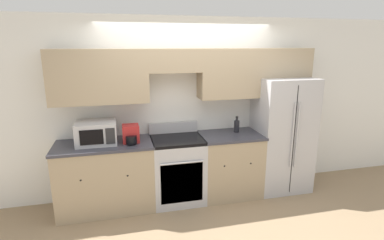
{
  "coord_description": "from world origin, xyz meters",
  "views": [
    {
      "loc": [
        -0.96,
        -3.61,
        2.22
      ],
      "look_at": [
        0.0,
        0.31,
        1.19
      ],
      "focal_mm": 28.0,
      "sensor_mm": 36.0,
      "label": 1
    }
  ],
  "objects": [
    {
      "name": "refrigerator",
      "position": [
        1.42,
        0.37,
        0.87
      ],
      "size": [
        0.82,
        0.76,
        1.74
      ],
      "color": "#B7B7BC",
      "rests_on": "ground_plane"
    },
    {
      "name": "lower_cabinets_left",
      "position": [
        -1.2,
        0.31,
        0.47
      ],
      "size": [
        1.28,
        0.64,
        0.94
      ],
      "color": "tan",
      "rests_on": "ground_plane"
    },
    {
      "name": "wall_back",
      "position": [
        0.01,
        0.59,
        1.5
      ],
      "size": [
        8.0,
        0.39,
        2.6
      ],
      "color": "white",
      "rests_on": "ground_plane"
    },
    {
      "name": "lower_cabinets_right",
      "position": [
        0.58,
        0.31,
        0.47
      ],
      "size": [
        0.89,
        0.64,
        0.94
      ],
      "color": "tan",
      "rests_on": "ground_plane"
    },
    {
      "name": "bottle",
      "position": [
        0.71,
        0.4,
        1.03
      ],
      "size": [
        0.08,
        0.08,
        0.24
      ],
      "color": "black",
      "rests_on": "lower_cabinets_right"
    },
    {
      "name": "electric_kettle",
      "position": [
        -0.84,
        0.29,
        1.05
      ],
      "size": [
        0.22,
        0.29,
        0.23
      ],
      "color": "#B22323",
      "rests_on": "lower_cabinets_left"
    },
    {
      "name": "microwave",
      "position": [
        -1.28,
        0.34,
        1.09
      ],
      "size": [
        0.52,
        0.41,
        0.3
      ],
      "color": "#B7B7BC",
      "rests_on": "lower_cabinets_left"
    },
    {
      "name": "oven_range",
      "position": [
        -0.21,
        0.31,
        0.48
      ],
      "size": [
        0.72,
        0.65,
        1.1
      ],
      "color": "#B7B7BC",
      "rests_on": "ground_plane"
    },
    {
      "name": "ground_plane",
      "position": [
        0.0,
        0.0,
        0.0
      ],
      "size": [
        12.0,
        12.0,
        0.0
      ],
      "primitive_type": "plane",
      "color": "#937A5B"
    }
  ]
}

